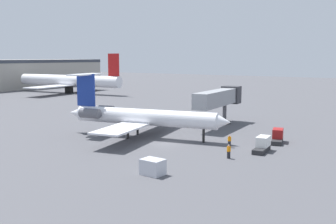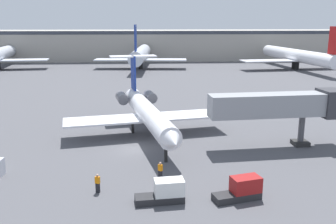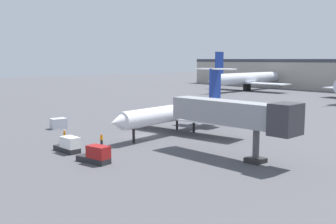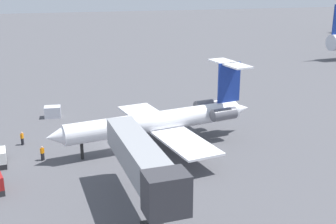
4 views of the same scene
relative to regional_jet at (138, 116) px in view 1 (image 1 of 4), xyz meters
name	(u,v)px [view 1 (image 1 of 4)]	position (x,y,z in m)	size (l,w,h in m)	color
ground_plane	(165,144)	(-1.57, -5.86, -3.29)	(400.00, 400.00, 0.10)	#4C4C51
regional_jet	(138,116)	(0.00, 0.00, 0.00)	(21.27, 26.42, 9.42)	white
jet_bridge	(220,98)	(16.04, -5.74, 1.68)	(15.93, 4.13, 6.62)	gray
ground_crew_marshaller	(229,141)	(1.22, -14.40, -2.38)	(0.47, 0.47, 1.69)	black
ground_crew_loader	(229,151)	(-4.28, -16.83, -2.38)	(0.47, 0.39, 1.69)	black
baggage_tug_lead	(262,145)	(1.40, -18.91, -2.40)	(4.12, 1.77, 1.90)	#262628
baggage_tug_trailing	(278,137)	(7.78, -18.81, -2.40)	(4.22, 2.34, 1.90)	#262628
cargo_container_uld	(153,167)	(-14.65, -13.09, -2.42)	(1.85, 2.39, 1.63)	silver
parked_airliner_centre	(69,81)	(46.13, 64.49, 0.91)	(34.55, 40.77, 13.12)	white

